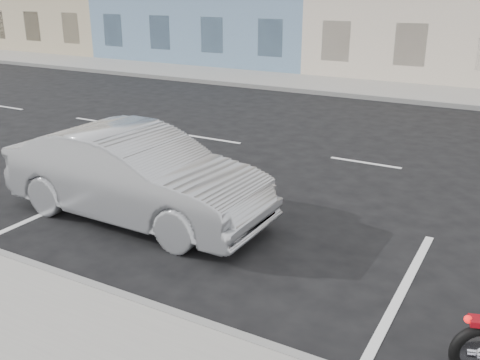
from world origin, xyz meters
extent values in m
plane|color=black|center=(0.00, 0.00, 0.00)|extent=(120.00, 120.00, 0.00)
cube|color=gray|center=(-5.00, 8.70, 0.07)|extent=(80.00, 3.40, 0.15)
cube|color=gray|center=(-5.00, -7.00, 0.08)|extent=(80.00, 0.12, 0.16)
cube|color=gray|center=(-5.00, 7.00, 0.08)|extent=(80.00, 0.12, 0.16)
imported|color=#A0A3A8|center=(-4.47, -4.82, 0.77)|extent=(4.66, 1.68, 1.53)
camera|label=1|loc=(1.11, -11.23, 3.69)|focal=40.00mm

